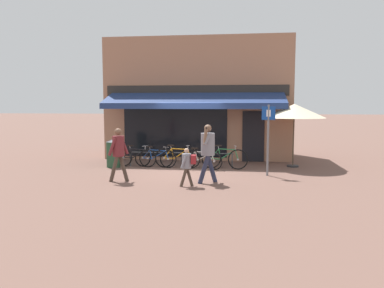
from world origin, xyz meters
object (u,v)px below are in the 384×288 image
(pedestrian_child, at_px, (188,163))
(bicycle_black, at_px, (136,157))
(bicycle_blue, at_px, (155,158))
(litter_bin, at_px, (113,153))
(bicycle_silver, at_px, (201,159))
(bicycle_green, at_px, (224,158))
(pedestrian_second_adult, at_px, (118,149))
(pedestrian_adult, at_px, (208,147))
(parking_sign, at_px, (268,132))
(cafe_parasol, at_px, (294,111))
(bicycle_orange, at_px, (177,158))

(pedestrian_child, bearing_deg, bicycle_black, -54.00)
(bicycle_blue, distance_m, litter_bin, 1.60)
(bicycle_silver, bearing_deg, litter_bin, -156.65)
(bicycle_green, height_order, pedestrian_second_adult, pedestrian_second_adult)
(pedestrian_adult, height_order, parking_sign, parking_sign)
(bicycle_silver, distance_m, cafe_parasol, 3.95)
(pedestrian_second_adult, xyz_separation_m, litter_bin, (-1.05, 2.53, -0.47))
(bicycle_black, bearing_deg, pedestrian_second_adult, -77.22)
(pedestrian_second_adult, bearing_deg, bicycle_silver, -121.08)
(bicycle_blue, relative_size, bicycle_silver, 1.05)
(bicycle_orange, height_order, bicycle_silver, bicycle_orange)
(bicycle_black, distance_m, bicycle_orange, 1.62)
(bicycle_silver, bearing_deg, pedestrian_adult, -57.32)
(bicycle_blue, bearing_deg, litter_bin, -161.81)
(bicycle_black, xyz_separation_m, bicycle_green, (3.38, -0.01, 0.02))
(bicycle_black, distance_m, pedestrian_second_adult, 2.80)
(pedestrian_second_adult, distance_m, cafe_parasol, 6.78)
(pedestrian_adult, relative_size, litter_bin, 1.68)
(bicycle_blue, relative_size, bicycle_green, 0.97)
(litter_bin, relative_size, cafe_parasol, 0.45)
(bicycle_green, bearing_deg, pedestrian_second_adult, -132.04)
(parking_sign, bearing_deg, pedestrian_second_adult, -161.25)
(pedestrian_second_adult, xyz_separation_m, parking_sign, (4.62, 1.57, 0.45))
(bicycle_black, height_order, bicycle_blue, bicycle_black)
(pedestrian_adult, relative_size, parking_sign, 0.76)
(bicycle_blue, distance_m, parking_sign, 4.41)
(parking_sign, relative_size, cafe_parasol, 0.99)
(bicycle_orange, bearing_deg, bicycle_silver, -0.40)
(bicycle_orange, bearing_deg, bicycle_blue, 178.61)
(bicycle_green, xyz_separation_m, pedestrian_adult, (-0.40, -2.55, 0.69))
(pedestrian_adult, xyz_separation_m, parking_sign, (1.88, 1.41, 0.37))
(bicycle_orange, bearing_deg, pedestrian_second_adult, -112.96)
(bicycle_silver, height_order, bicycle_green, bicycle_green)
(bicycle_green, bearing_deg, bicycle_black, -173.08)
(bicycle_black, xyz_separation_m, bicycle_silver, (2.53, -0.13, -0.02))
(pedestrian_adult, xyz_separation_m, litter_bin, (-3.79, 2.37, -0.55))
(bicycle_blue, relative_size, bicycle_orange, 0.97)
(parking_sign, bearing_deg, pedestrian_adult, -143.18)
(parking_sign, bearing_deg, pedestrian_child, -140.70)
(bicycle_green, bearing_deg, parking_sign, -30.40)
(pedestrian_adult, bearing_deg, litter_bin, -42.12)
(pedestrian_child, height_order, pedestrian_second_adult, pedestrian_second_adult)
(pedestrian_child, relative_size, parking_sign, 0.48)
(pedestrian_adult, relative_size, cafe_parasol, 0.75)
(pedestrian_child, distance_m, pedestrian_second_adult, 2.26)
(bicycle_blue, distance_m, bicycle_silver, 1.78)
(bicycle_blue, xyz_separation_m, pedestrian_second_adult, (-0.52, -2.75, 0.65))
(bicycle_blue, distance_m, pedestrian_adult, 3.49)
(pedestrian_second_adult, height_order, cafe_parasol, cafe_parasol)
(bicycle_orange, distance_m, litter_bin, 2.44)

